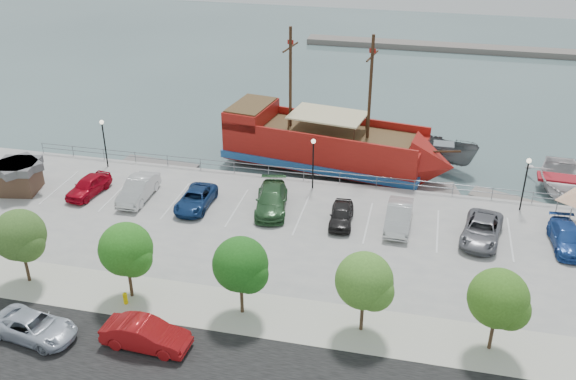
# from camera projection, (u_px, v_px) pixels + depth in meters

# --- Properties ---
(ground) EXTENTS (160.00, 160.00, 0.00)m
(ground) POSITION_uv_depth(u_px,v_px,m) (295.00, 240.00, 46.61)
(ground) COLOR #41585B
(sidewalk) EXTENTS (100.00, 4.00, 0.05)m
(sidewalk) POSITION_uv_depth(u_px,v_px,m) (259.00, 314.00, 37.50)
(sidewalk) COLOR beige
(sidewalk) RESTS_ON land_slab
(seawall_railing) EXTENTS (50.00, 0.06, 1.00)m
(seawall_railing) POSITION_uv_depth(u_px,v_px,m) (316.00, 175.00, 52.63)
(seawall_railing) COLOR slate
(seawall_railing) RESTS_ON land_slab
(far_shore) EXTENTS (40.00, 3.00, 0.80)m
(far_shore) POSITION_uv_depth(u_px,v_px,m) (445.00, 47.00, 91.92)
(far_shore) COLOR #6B6159
(far_shore) RESTS_ON ground
(pirate_ship) EXTENTS (20.71, 8.57, 12.90)m
(pirate_ship) POSITION_uv_depth(u_px,v_px,m) (341.00, 149.00, 55.85)
(pirate_ship) COLOR #A01711
(pirate_ship) RESTS_ON ground
(patrol_boat) EXTENTS (6.88, 4.86, 2.50)m
(patrol_boat) POSITION_uv_depth(u_px,v_px,m) (443.00, 154.00, 57.06)
(patrol_boat) COLOR #5B5F61
(patrol_boat) RESTS_ON ground
(speedboat) EXTENTS (6.07, 8.20, 1.64)m
(speedboat) POSITION_uv_depth(u_px,v_px,m) (562.00, 182.00, 53.14)
(speedboat) COLOR silver
(speedboat) RESTS_ON ground
(dock_west) EXTENTS (7.18, 2.66, 0.40)m
(dock_west) POSITION_uv_depth(u_px,v_px,m) (159.00, 166.00, 57.33)
(dock_west) COLOR slate
(dock_west) RESTS_ON ground
(dock_mid) EXTENTS (7.90, 4.13, 0.43)m
(dock_mid) POSITION_uv_depth(u_px,v_px,m) (411.00, 192.00, 52.90)
(dock_mid) COLOR gray
(dock_mid) RESTS_ON ground
(dock_east) EXTENTS (6.80, 4.05, 0.37)m
(dock_east) POSITION_uv_depth(u_px,v_px,m) (512.00, 202.00, 51.33)
(dock_east) COLOR gray
(dock_east) RESTS_ON ground
(shed) EXTENTS (3.54, 3.54, 2.49)m
(shed) POSITION_uv_depth(u_px,v_px,m) (19.00, 176.00, 50.71)
(shed) COLOR #503727
(shed) RESTS_ON land_slab
(street_van) EXTENTS (5.28, 3.06, 1.38)m
(street_van) POSITION_uv_depth(u_px,v_px,m) (34.00, 327.00, 35.49)
(street_van) COLOR silver
(street_van) RESTS_ON street
(street_sedan) EXTENTS (4.97, 1.95, 1.61)m
(street_sedan) POSITION_uv_depth(u_px,v_px,m) (146.00, 335.00, 34.73)
(street_sedan) COLOR #AB1316
(street_sedan) RESTS_ON street
(fire_hydrant) EXTENTS (0.29, 0.29, 0.82)m
(fire_hydrant) POSITION_uv_depth(u_px,v_px,m) (125.00, 298.00, 38.20)
(fire_hydrant) COLOR #F1D702
(fire_hydrant) RESTS_ON sidewalk
(lamp_post_left) EXTENTS (0.36, 0.36, 4.28)m
(lamp_post_left) POSITION_uv_depth(u_px,v_px,m) (103.00, 135.00, 53.96)
(lamp_post_left) COLOR black
(lamp_post_left) RESTS_ON land_slab
(lamp_post_mid) EXTENTS (0.36, 0.36, 4.28)m
(lamp_post_mid) POSITION_uv_depth(u_px,v_px,m) (313.00, 155.00, 50.39)
(lamp_post_mid) COLOR black
(lamp_post_mid) RESTS_ON land_slab
(lamp_post_right) EXTENTS (0.36, 0.36, 4.28)m
(lamp_post_right) POSITION_uv_depth(u_px,v_px,m) (526.00, 175.00, 47.21)
(lamp_post_right) COLOR black
(lamp_post_right) RESTS_ON land_slab
(tree_b) EXTENTS (3.30, 3.20, 5.00)m
(tree_b) POSITION_uv_depth(u_px,v_px,m) (21.00, 237.00, 38.86)
(tree_b) COLOR #473321
(tree_b) RESTS_ON sidewalk
(tree_c) EXTENTS (3.30, 3.20, 5.00)m
(tree_c) POSITION_uv_depth(u_px,v_px,m) (128.00, 251.00, 37.47)
(tree_c) COLOR #473321
(tree_c) RESTS_ON sidewalk
(tree_d) EXTENTS (3.30, 3.20, 5.00)m
(tree_d) POSITION_uv_depth(u_px,v_px,m) (243.00, 267.00, 36.08)
(tree_d) COLOR #473321
(tree_d) RESTS_ON sidewalk
(tree_e) EXTENTS (3.30, 3.20, 5.00)m
(tree_e) POSITION_uv_depth(u_px,v_px,m) (367.00, 283.00, 34.69)
(tree_e) COLOR #473321
(tree_e) RESTS_ON sidewalk
(tree_f) EXTENTS (3.30, 3.20, 5.00)m
(tree_f) POSITION_uv_depth(u_px,v_px,m) (501.00, 301.00, 33.30)
(tree_f) COLOR #473321
(tree_f) RESTS_ON sidewalk
(parked_car_a) EXTENTS (2.38, 4.58, 1.49)m
(parked_car_a) POSITION_uv_depth(u_px,v_px,m) (89.00, 186.00, 50.50)
(parked_car_a) COLOR #AC0618
(parked_car_a) RESTS_ON land_slab
(parked_car_b) EXTENTS (1.83, 5.05, 1.65)m
(parked_car_b) POSITION_uv_depth(u_px,v_px,m) (138.00, 189.00, 49.79)
(parked_car_b) COLOR silver
(parked_car_b) RESTS_ON land_slab
(parked_car_c) EXTENTS (2.24, 4.84, 1.34)m
(parked_car_c) POSITION_uv_depth(u_px,v_px,m) (196.00, 199.00, 48.70)
(parked_car_c) COLOR navy
(parked_car_c) RESTS_ON land_slab
(parked_car_d) EXTENTS (3.23, 5.92, 1.63)m
(parked_car_d) POSITION_uv_depth(u_px,v_px,m) (271.00, 200.00, 48.26)
(parked_car_d) COLOR #2C562F
(parked_car_d) RESTS_ON land_slab
(parked_car_e) EXTENTS (1.89, 4.18, 1.39)m
(parked_car_e) POSITION_uv_depth(u_px,v_px,m) (341.00, 215.00, 46.52)
(parked_car_e) COLOR black
(parked_car_e) RESTS_ON land_slab
(parked_car_f) EXTENTS (1.83, 5.04, 1.65)m
(parked_car_f) POSITION_uv_depth(u_px,v_px,m) (399.00, 217.00, 46.03)
(parked_car_f) COLOR silver
(parked_car_f) RESTS_ON land_slab
(parked_car_g) EXTENTS (3.36, 5.74, 1.50)m
(parked_car_g) POSITION_uv_depth(u_px,v_px,m) (482.00, 230.00, 44.51)
(parked_car_g) COLOR slate
(parked_car_g) RESTS_ON land_slab
(parked_car_h) EXTENTS (2.31, 5.00, 1.42)m
(parked_car_h) POSITION_uv_depth(u_px,v_px,m) (567.00, 238.00, 43.69)
(parked_car_h) COLOR #1E4597
(parked_car_h) RESTS_ON land_slab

